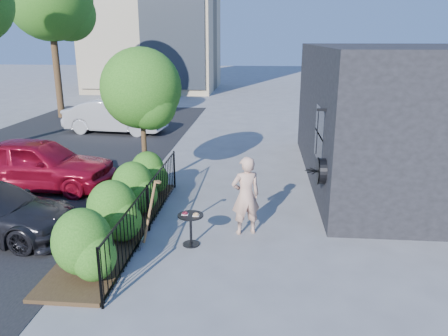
# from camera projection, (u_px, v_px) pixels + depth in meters

# --- Properties ---
(ground) EXTENTS (120.00, 120.00, 0.00)m
(ground) POSITION_uv_depth(u_px,v_px,m) (215.00, 233.00, 9.83)
(ground) COLOR gray
(ground) RESTS_ON ground
(shop_building) EXTENTS (6.22, 9.00, 4.00)m
(shop_building) POSITION_uv_depth(u_px,v_px,m) (413.00, 115.00, 13.08)
(shop_building) COLOR black
(shop_building) RESTS_ON ground
(fence) EXTENTS (0.05, 6.05, 1.10)m
(fence) POSITION_uv_depth(u_px,v_px,m) (148.00, 208.00, 9.79)
(fence) COLOR black
(fence) RESTS_ON ground
(planting_bed) EXTENTS (1.30, 6.00, 0.08)m
(planting_bed) POSITION_uv_depth(u_px,v_px,m) (119.00, 228.00, 10.00)
(planting_bed) COLOR #382616
(planting_bed) RESTS_ON ground
(shrubs) EXTENTS (1.10, 5.60, 1.24)m
(shrubs) POSITION_uv_depth(u_px,v_px,m) (123.00, 199.00, 9.90)
(shrubs) COLOR #216016
(shrubs) RESTS_ON ground
(patio_tree) EXTENTS (2.20, 2.20, 3.94)m
(patio_tree) POSITION_uv_depth(u_px,v_px,m) (143.00, 93.00, 11.85)
(patio_tree) COLOR #3F2B19
(patio_tree) RESTS_ON ground
(street_tree_far) EXTENTS (4.40, 4.40, 8.28)m
(street_tree_far) POSITION_uv_depth(u_px,v_px,m) (51.00, 3.00, 22.28)
(street_tree_far) COLOR #3F2B19
(street_tree_far) RESTS_ON ground
(cafe_table) EXTENTS (0.54, 0.54, 0.73)m
(cafe_table) POSITION_uv_depth(u_px,v_px,m) (191.00, 224.00, 9.14)
(cafe_table) COLOR black
(cafe_table) RESTS_ON ground
(woman) EXTENTS (0.76, 0.62, 1.78)m
(woman) POSITION_uv_depth(u_px,v_px,m) (246.00, 196.00, 9.58)
(woman) COLOR tan
(woman) RESTS_ON ground
(shovel) EXTENTS (0.52, 0.20, 1.55)m
(shovel) POSITION_uv_depth(u_px,v_px,m) (148.00, 219.00, 8.88)
(shovel) COLOR brown
(shovel) RESTS_ON ground
(car_red) EXTENTS (4.46, 1.95, 1.50)m
(car_red) POSITION_uv_depth(u_px,v_px,m) (37.00, 164.00, 12.53)
(car_red) COLOR maroon
(car_red) RESTS_ON ground
(car_silver) EXTENTS (4.73, 2.06, 1.51)m
(car_silver) POSITION_uv_depth(u_px,v_px,m) (115.00, 116.00, 19.96)
(car_silver) COLOR #BABABF
(car_silver) RESTS_ON ground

